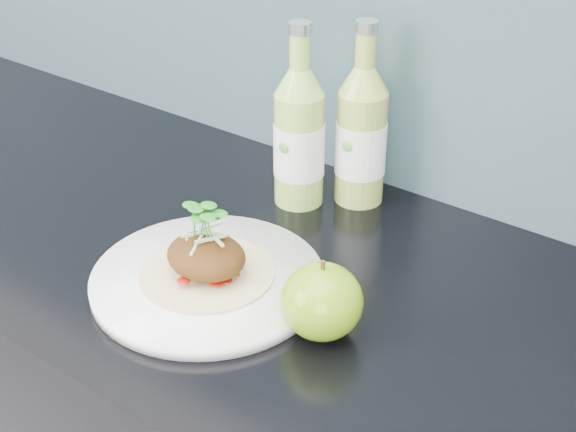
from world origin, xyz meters
name	(u,v)px	position (x,y,z in m)	size (l,w,h in m)	color
dinner_plate	(208,280)	(-0.05, 1.61, 0.91)	(0.38, 0.38, 0.02)	white
pork_taco	(206,255)	(-0.05, 1.61, 0.95)	(0.17, 0.17, 0.10)	tan
green_apple	(322,301)	(0.11, 1.62, 0.94)	(0.12, 0.12, 0.10)	#5E8F0F
cider_bottle_left	(299,138)	(-0.09, 1.86, 1.00)	(0.10, 0.10, 0.27)	#97C552
cider_bottle_right	(361,136)	(-0.02, 1.91, 1.00)	(0.08, 0.08, 0.27)	#9DAF48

